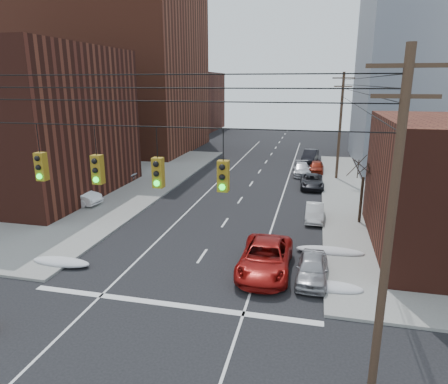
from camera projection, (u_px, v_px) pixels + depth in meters
The scene contains 22 objects.
sidewalk_nw at pixel (3, 176), 43.67m from camera, with size 40.00×40.00×0.15m, color gray.
building_brick_tall at pixel (112, 47), 58.78m from camera, with size 24.00×20.00×30.00m, color brown.
building_brick_far at pixel (166, 102), 86.03m from camera, with size 22.00×18.00×12.00m, color #451C14.
building_glass at pixel (424, 76), 70.04m from camera, with size 20.00×18.00×22.00m, color gray.
utility_pole_right at pixel (390, 228), 11.87m from camera, with size 2.20×0.28×11.00m.
utility_pole_far at pixel (340, 125), 40.99m from camera, with size 2.20×0.28×11.00m.
traffic_signals at pixel (127, 169), 13.31m from camera, with size 17.00×0.42×2.02m.
bare_tree at pixel (362, 193), 28.52m from camera, with size 2.09×2.20×4.93m.
snow_nw at pixel (61, 262), 22.45m from camera, with size 3.50×1.08×0.42m, color silver.
snow_ne at pixel (332, 287), 19.69m from camera, with size 3.00×1.08×0.42m, color silver.
snow_east_far at pixel (330, 251), 23.92m from camera, with size 4.00×1.08×0.42m, color silver.
red_pickup at pixel (265, 258), 21.55m from camera, with size 2.69×5.83×1.62m, color maroon.
parked_car_a at pixel (312, 268), 20.64m from camera, with size 1.59×3.95×1.34m, color #A09FA4.
parked_car_b at pixel (315, 212), 29.75m from camera, with size 1.29×3.70×1.22m, color silver.
parked_car_c at pixel (312, 181), 38.92m from camera, with size 2.18×4.72×1.31m, color black.
parked_car_d at pixel (302, 169), 44.28m from camera, with size 1.89×4.65×1.35m, color #B9B9BE.
parked_car_e at pixel (316, 167), 45.41m from camera, with size 1.60×3.97×1.35m, color maroon.
parked_car_f at pixel (310, 156), 51.72m from camera, with size 1.66×4.75×1.57m, color black.
lot_car_a at pixel (74, 195), 33.18m from camera, with size 1.60×4.57×1.51m, color white.
lot_car_b at pixel (110, 172), 41.71m from camera, with size 2.56×5.54×1.54m, color #A7A6AB.
lot_car_c at pixel (60, 180), 39.02m from camera, with size 1.79×4.39×1.28m, color black.
lot_car_d at pixel (86, 168), 44.25m from camera, with size 1.62×4.03×1.37m, color #A4A4A8.
Camera 1 is at (6.21, -8.99, 9.96)m, focal length 32.00 mm.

